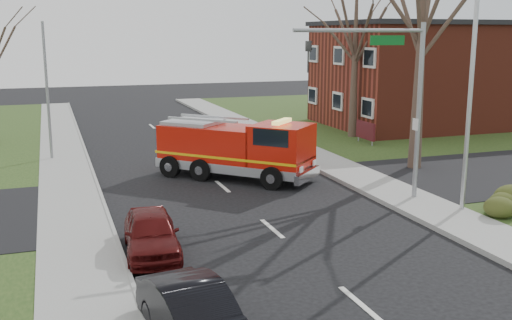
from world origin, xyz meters
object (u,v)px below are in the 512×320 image
object	(u,v)px
parked_car_maroon	(151,233)
fire_engine	(237,151)
traffic_signal_mast	(391,80)
parked_car_gray	(195,317)

from	to	relation	value
parked_car_maroon	fire_engine	bearing A→B (deg)	62.93
traffic_signal_mast	fire_engine	distance (m)	7.90
traffic_signal_mast	parked_car_gray	distance (m)	13.08
parked_car_maroon	parked_car_gray	bearing A→B (deg)	-85.03
parked_car_maroon	parked_car_gray	xyz separation A→B (m)	(-0.02, -5.63, 0.00)
parked_car_gray	traffic_signal_mast	bearing A→B (deg)	32.29
fire_engine	parked_car_maroon	distance (m)	9.81
fire_engine	parked_car_gray	world-z (taller)	fire_engine
traffic_signal_mast	fire_engine	world-z (taller)	traffic_signal_mast
fire_engine	parked_car_maroon	size ratio (longest dim) A/B	1.73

